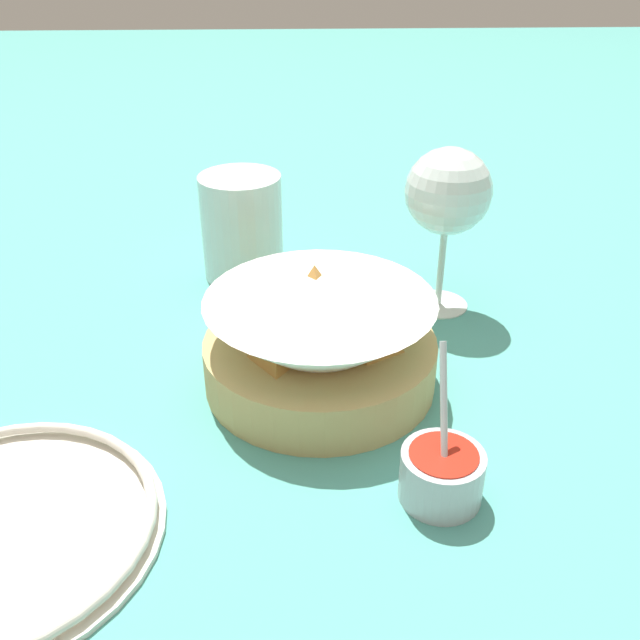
# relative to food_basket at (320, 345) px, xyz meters

# --- Properties ---
(ground_plane) EXTENTS (4.00, 4.00, 0.00)m
(ground_plane) POSITION_rel_food_basket_xyz_m (0.02, 0.01, -0.04)
(ground_plane) COLOR teal
(food_basket) EXTENTS (0.20, 0.20, 0.09)m
(food_basket) POSITION_rel_food_basket_xyz_m (0.00, 0.00, 0.00)
(food_basket) COLOR tan
(food_basket) RESTS_ON ground_plane
(sauce_cup) EXTENTS (0.07, 0.06, 0.11)m
(sauce_cup) POSITION_rel_food_basket_xyz_m (-0.14, -0.08, -0.02)
(sauce_cup) COLOR #B7B7BC
(sauce_cup) RESTS_ON ground_plane
(wine_glass) EXTENTS (0.09, 0.09, 0.17)m
(wine_glass) POSITION_rel_food_basket_xyz_m (0.13, -0.13, 0.08)
(wine_glass) COLOR silver
(wine_glass) RESTS_ON ground_plane
(beer_mug) EXTENTS (0.13, 0.09, 0.12)m
(beer_mug) POSITION_rel_food_basket_xyz_m (0.22, 0.08, 0.02)
(beer_mug) COLOR silver
(beer_mug) RESTS_ON ground_plane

